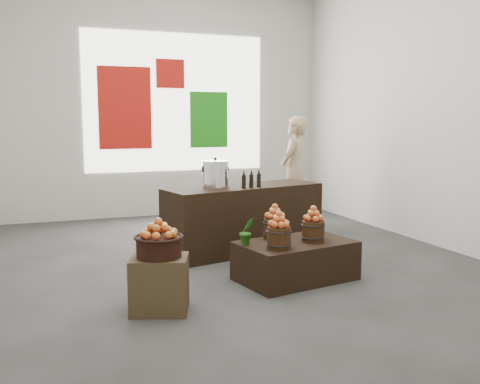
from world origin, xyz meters
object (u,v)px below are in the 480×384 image
object	(u,v)px
shopper	(294,171)
crate	(160,284)
wicker_basket	(159,247)
display_table	(296,261)
stock_pot_left	(215,175)
counter	(244,219)

from	to	relation	value
shopper	crate	bearing A→B (deg)	2.95
crate	wicker_basket	bearing A→B (deg)	0.00
display_table	stock_pot_left	xyz separation A→B (m)	(-0.49, 1.28, 0.81)
crate	stock_pot_left	world-z (taller)	stock_pot_left
wicker_basket	display_table	world-z (taller)	wicker_basket
wicker_basket	counter	bearing A→B (deg)	50.51
counter	stock_pot_left	xyz separation A→B (m)	(-0.42, -0.10, 0.59)
crate	stock_pot_left	bearing A→B (deg)	57.89
crate	stock_pot_left	distance (m)	2.17
display_table	stock_pot_left	size ratio (longest dim) A/B	3.71
display_table	stock_pot_left	bearing A→B (deg)	99.98
wicker_basket	display_table	distance (m)	1.67
stock_pot_left	shopper	world-z (taller)	shopper
wicker_basket	crate	bearing A→B (deg)	0.00
display_table	shopper	distance (m)	3.03
wicker_basket	display_table	xyz separation A→B (m)	(1.56, 0.44, -0.38)
crate	display_table	distance (m)	1.63
wicker_basket	display_table	size ratio (longest dim) A/B	0.33
crate	counter	xyz separation A→B (m)	(1.50, 1.82, 0.18)
crate	counter	bearing A→B (deg)	50.51
wicker_basket	counter	size ratio (longest dim) A/B	0.19
crate	stock_pot_left	size ratio (longest dim) A/B	1.54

